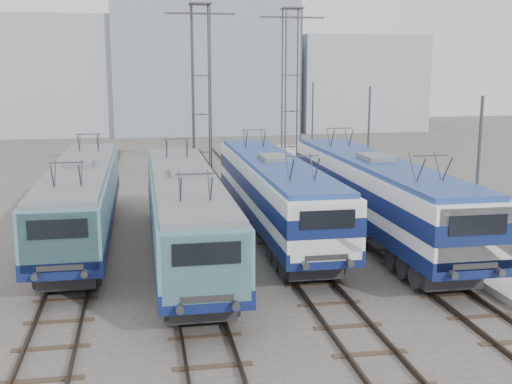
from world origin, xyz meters
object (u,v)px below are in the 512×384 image
(locomotive_center_right, at_px, (275,189))
(catenary_tower_east, at_px, (291,88))
(locomotive_far_left, at_px, (82,196))
(catenary_tower_west, at_px, (201,89))
(mast_mid, at_px, (368,149))
(locomotive_center_left, at_px, (185,209))
(mast_rear, at_px, (312,129))
(locomotive_far_right, at_px, (376,191))
(mast_front, at_px, (477,188))

(locomotive_center_right, distance_m, catenary_tower_east, 15.86)
(locomotive_far_left, relative_size, catenary_tower_west, 1.48)
(locomotive_far_left, distance_m, catenary_tower_east, 20.05)
(catenary_tower_west, relative_size, mast_mid, 1.71)
(catenary_tower_west, bearing_deg, mast_mid, -42.93)
(locomotive_center_left, height_order, catenary_tower_east, catenary_tower_east)
(catenary_tower_east, relative_size, mast_rear, 1.71)
(locomotive_far_left, relative_size, locomotive_center_left, 0.99)
(locomotive_center_left, bearing_deg, locomotive_center_right, 37.15)
(locomotive_center_left, distance_m, catenary_tower_east, 20.55)
(locomotive_far_left, relative_size, mast_rear, 2.53)
(catenary_tower_east, xyz_separation_m, mast_mid, (2.10, -10.00, -3.14))
(locomotive_center_right, bearing_deg, catenary_tower_east, 73.82)
(locomotive_far_right, bearing_deg, mast_front, -72.01)
(locomotive_far_left, height_order, locomotive_far_right, locomotive_far_right)
(catenary_tower_west, height_order, catenary_tower_east, same)
(mast_rear, bearing_deg, catenary_tower_east, -136.40)
(locomotive_center_left, distance_m, locomotive_center_right, 5.65)
(locomotive_far_right, distance_m, catenary_tower_west, 16.38)
(mast_mid, distance_m, mast_rear, 12.00)
(catenary_tower_west, distance_m, catenary_tower_east, 6.80)
(locomotive_center_right, relative_size, mast_mid, 2.59)
(mast_front, bearing_deg, locomotive_far_right, 107.99)
(locomotive_far_left, bearing_deg, catenary_tower_east, 47.33)
(locomotive_center_right, bearing_deg, mast_front, -49.17)
(locomotive_center_right, relative_size, catenary_tower_west, 1.51)
(catenary_tower_west, bearing_deg, locomotive_far_right, -64.73)
(locomotive_center_left, distance_m, mast_mid, 13.58)
(locomotive_far_left, xyz_separation_m, mast_mid, (15.35, 4.37, 1.29))
(locomotive_center_left, distance_m, mast_front, 11.61)
(mast_rear, bearing_deg, locomotive_center_right, -110.88)
(mast_front, height_order, mast_rear, same)
(locomotive_center_right, distance_m, catenary_tower_west, 13.56)
(locomotive_far_left, xyz_separation_m, mast_front, (15.35, -7.63, 1.29))
(catenary_tower_west, distance_m, mast_rear, 9.99)
(locomotive_center_left, bearing_deg, mast_front, -19.96)
(locomotive_center_right, bearing_deg, mast_rear, 69.12)
(locomotive_center_right, bearing_deg, mast_mid, 36.22)
(catenary_tower_east, relative_size, mast_front, 1.71)
(locomotive_center_right, bearing_deg, locomotive_center_left, -142.85)
(locomotive_far_right, bearing_deg, locomotive_center_left, -168.94)
(locomotive_far_right, xyz_separation_m, catenary_tower_west, (-6.75, 14.30, 4.25))
(locomotive_far_left, xyz_separation_m, locomotive_far_right, (13.50, -1.93, 0.18))
(locomotive_center_left, xyz_separation_m, mast_rear, (10.85, 20.06, 1.27))
(catenary_tower_east, distance_m, mast_front, 22.32)
(mast_front, bearing_deg, locomotive_far_left, 153.58)
(locomotive_far_right, bearing_deg, locomotive_far_left, 171.87)
(locomotive_far_left, bearing_deg, locomotive_center_right, -1.76)
(locomotive_center_left, relative_size, catenary_tower_east, 1.49)
(locomotive_far_right, xyz_separation_m, mast_mid, (1.85, 6.30, 1.11))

